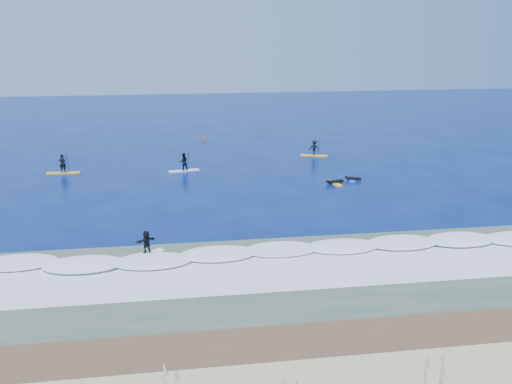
{
  "coord_description": "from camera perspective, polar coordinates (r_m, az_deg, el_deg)",
  "views": [
    {
      "loc": [
        -5.57,
        -42.8,
        13.67
      ],
      "look_at": [
        1.13,
        1.69,
        0.6
      ],
      "focal_mm": 40.0,
      "sensor_mm": 36.0,
      "label": 1
    }
  ],
  "objects": [
    {
      "name": "sup_paddler_center",
      "position": [
        56.36,
        -7.25,
        2.86
      ],
      "size": [
        3.11,
        1.38,
        2.12
      ],
      "rotation": [
        0.0,
        0.0,
        0.21
      ],
      "color": "silver",
      "rests_on": "ground"
    },
    {
      "name": "sup_paddler_left",
      "position": [
        58.1,
        -18.75,
        2.43
      ],
      "size": [
        3.22,
        0.98,
        2.23
      ],
      "rotation": [
        0.0,
        0.0,
        -0.06
      ],
      "color": "gold",
      "rests_on": "ground"
    },
    {
      "name": "marker_buoy",
      "position": [
        71.54,
        -5.22,
        5.35
      ],
      "size": [
        0.27,
        0.27,
        0.65
      ],
      "rotation": [
        0.0,
        0.0,
        -0.35
      ],
      "color": "#E95214",
      "rests_on": "ground"
    },
    {
      "name": "breaking_wave",
      "position": [
        35.96,
        1.0,
        -6.14
      ],
      "size": [
        40.0,
        6.0,
        0.3
      ],
      "primitive_type": "cube",
      "color": "white",
      "rests_on": "ground"
    },
    {
      "name": "shallow_water",
      "position": [
        32.36,
        2.18,
        -8.79
      ],
      "size": [
        90.0,
        13.0,
        0.01
      ],
      "primitive_type": "cube",
      "color": "#394E3F",
      "rests_on": "ground"
    },
    {
      "name": "sup_paddler_right",
      "position": [
        62.91,
        5.85,
        4.31
      ],
      "size": [
        3.01,
        1.68,
        2.06
      ],
      "rotation": [
        0.0,
        0.0,
        -0.34
      ],
      "color": "yellow",
      "rests_on": "ground"
    },
    {
      "name": "prone_paddler_near",
      "position": [
        52.04,
        7.86,
        0.99
      ],
      "size": [
        1.69,
        2.2,
        0.45
      ],
      "rotation": [
        0.0,
        0.0,
        1.78
      ],
      "color": "yellow",
      "rests_on": "ground"
    },
    {
      "name": "whitewater",
      "position": [
        33.25,
        1.86,
        -8.08
      ],
      "size": [
        34.0,
        5.0,
        0.02
      ],
      "primitive_type": "cube",
      "color": "silver",
      "rests_on": "ground"
    },
    {
      "name": "wave_surfer",
      "position": [
        35.8,
        -10.89,
        -5.07
      ],
      "size": [
        2.14,
        1.53,
        1.54
      ],
      "rotation": [
        0.0,
        0.0,
        0.5
      ],
      "color": "white",
      "rests_on": "breaking_wave"
    },
    {
      "name": "prone_paddler_far",
      "position": [
        53.4,
        9.67,
        1.28
      ],
      "size": [
        1.49,
        1.97,
        0.4
      ],
      "rotation": [
        0.0,
        0.0,
        1.2
      ],
      "color": "blue",
      "rests_on": "ground"
    },
    {
      "name": "ground",
      "position": [
        45.27,
        -1.1,
        -1.38
      ],
      "size": [
        160.0,
        160.0,
        0.0
      ],
      "primitive_type": "plane",
      "color": "#04144C",
      "rests_on": "ground"
    },
    {
      "name": "wet_sand_strip",
      "position": [
        25.91,
        5.37,
        -15.72
      ],
      "size": [
        90.0,
        5.0,
        0.08
      ],
      "primitive_type": "cube",
      "color": "brown",
      "rests_on": "ground"
    }
  ]
}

